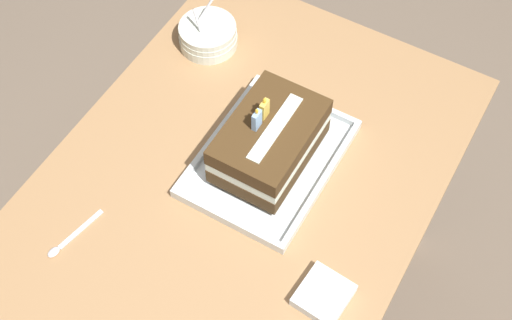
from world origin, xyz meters
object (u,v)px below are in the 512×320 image
foil_tray (269,159)px  serving_spoon_near_tray (66,242)px  birthday_cake (270,140)px  napkin_pile (324,295)px  bowl_stack (208,35)px

foil_tray → serving_spoon_near_tray: 0.45m
birthday_cake → serving_spoon_near_tray: birthday_cake is taller
napkin_pile → birthday_cake: bearing=47.8°
birthday_cake → bowl_stack: bearing=52.7°
foil_tray → birthday_cake: 0.07m
bowl_stack → foil_tray: bearing=-127.3°
birthday_cake → napkin_pile: 0.33m
foil_tray → birthday_cake: (0.00, 0.00, 0.07)m
napkin_pile → serving_spoon_near_tray: bearing=107.1°
foil_tray → serving_spoon_near_tray: size_ratio=2.57×
birthday_cake → serving_spoon_near_tray: (-0.37, 0.25, -0.07)m
foil_tray → birthday_cake: birthday_cake is taller
birthday_cake → napkin_pile: size_ratio=2.32×
foil_tray → birthday_cake: bearing=90.0°
bowl_stack → serving_spoon_near_tray: bowl_stack is taller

